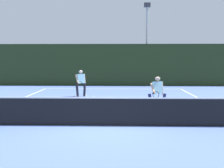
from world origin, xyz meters
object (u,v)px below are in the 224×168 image
(tennis_ball, at_px, (79,112))
(light_pole, at_px, (147,35))
(player_near, at_px, (157,92))
(player_far, at_px, (81,82))

(tennis_ball, distance_m, light_pole, 14.37)
(player_near, xyz_separation_m, player_far, (-4.10, 4.57, 0.05))
(player_near, height_order, player_far, player_far)
(player_near, bearing_deg, player_far, -59.88)
(tennis_ball, bearing_deg, light_pole, 72.09)
(player_near, distance_m, tennis_ball, 3.59)
(tennis_ball, bearing_deg, player_near, 7.67)
(player_far, relative_size, tennis_ball, 24.86)
(player_far, bearing_deg, player_near, 104.35)
(tennis_ball, xyz_separation_m, light_pole, (4.21, 13.01, 4.43))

